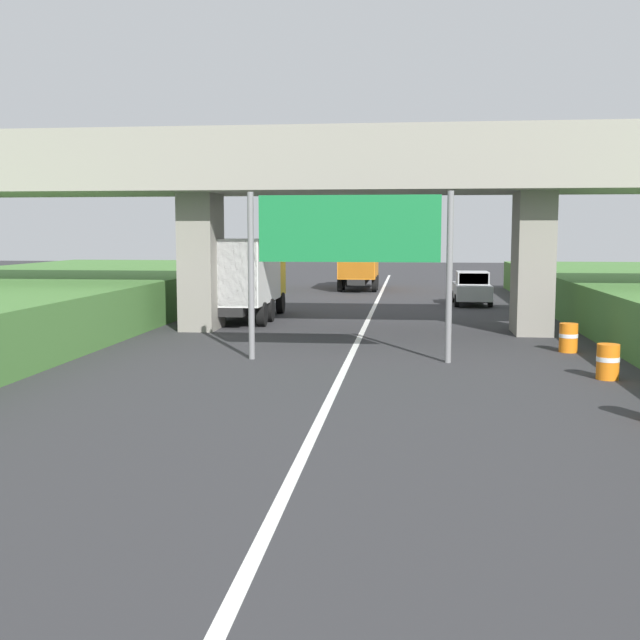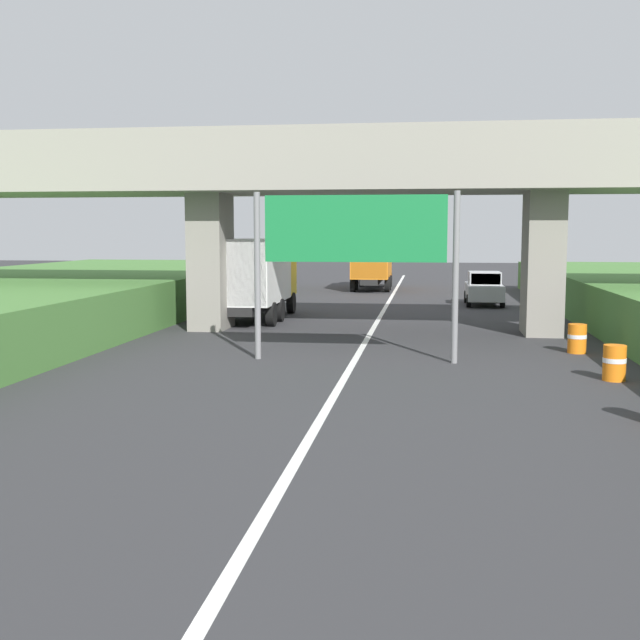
# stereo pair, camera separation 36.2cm
# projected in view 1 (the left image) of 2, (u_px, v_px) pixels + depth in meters

# --- Properties ---
(lane_centre_stripe) EXTENTS (0.20, 90.47, 0.01)m
(lane_centre_stripe) POSITION_uv_depth(u_px,v_px,m) (350.00, 357.00, 23.40)
(lane_centre_stripe) COLOR white
(lane_centre_stripe) RESTS_ON ground
(overpass_bridge) EXTENTS (40.00, 4.80, 7.36)m
(overpass_bridge) POSITION_uv_depth(u_px,v_px,m) (364.00, 183.00, 29.02)
(overpass_bridge) COLOR gray
(overpass_bridge) RESTS_ON ground
(overhead_highway_sign) EXTENTS (5.88, 0.18, 4.86)m
(overhead_highway_sign) POSITION_uv_depth(u_px,v_px,m) (349.00, 238.00, 22.42)
(overhead_highway_sign) COLOR slate
(overhead_highway_sign) RESTS_ON ground
(truck_orange) EXTENTS (2.44, 7.30, 3.44)m
(truck_orange) POSITION_uv_depth(u_px,v_px,m) (360.00, 260.00, 51.10)
(truck_orange) COLOR black
(truck_orange) RESTS_ON ground
(truck_yellow) EXTENTS (2.44, 7.30, 3.44)m
(truck_yellow) POSITION_uv_depth(u_px,v_px,m) (247.00, 274.00, 33.25)
(truck_yellow) COLOR black
(truck_yellow) RESTS_ON ground
(car_silver) EXTENTS (1.86, 4.10, 1.72)m
(car_silver) POSITION_uv_depth(u_px,v_px,m) (472.00, 288.00, 40.23)
(car_silver) COLOR #B2B5B7
(car_silver) RESTS_ON ground
(construction_barrel_3) EXTENTS (0.57, 0.57, 0.90)m
(construction_barrel_3) POSITION_uv_depth(u_px,v_px,m) (608.00, 361.00, 19.89)
(construction_barrel_3) COLOR orange
(construction_barrel_3) RESTS_ON ground
(construction_barrel_4) EXTENTS (0.57, 0.57, 0.90)m
(construction_barrel_4) POSITION_uv_depth(u_px,v_px,m) (568.00, 338.00, 24.40)
(construction_barrel_4) COLOR orange
(construction_barrel_4) RESTS_ON ground
(construction_barrel_5) EXTENTS (0.57, 0.57, 0.90)m
(construction_barrel_5) POSITION_uv_depth(u_px,v_px,m) (538.00, 321.00, 28.92)
(construction_barrel_5) COLOR orange
(construction_barrel_5) RESTS_ON ground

